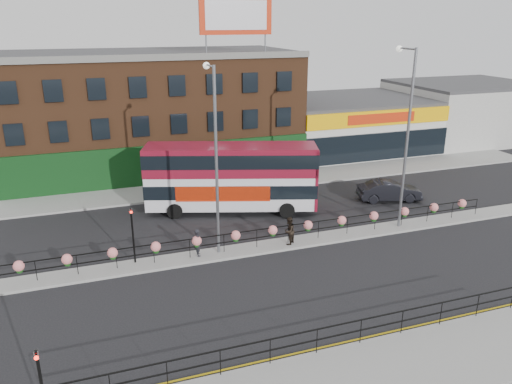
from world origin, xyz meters
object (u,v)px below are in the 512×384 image
object	(u,v)px
lamp_column_west	(215,145)
double_decker_bus	(232,171)
lamp_column_east	(406,124)
car	(389,191)
pedestrian_b	(289,231)
pedestrian_a	(198,242)

from	to	relation	value
lamp_column_west	double_decker_bus	bearing A→B (deg)	65.86
lamp_column_west	lamp_column_east	xyz separation A→B (m)	(12.06, -0.14, 0.40)
lamp_column_west	lamp_column_east	bearing A→B (deg)	-0.66
car	lamp_column_east	bearing A→B (deg)	166.70
car	pedestrian_b	size ratio (longest dim) A/B	2.89
lamp_column_east	car	bearing A→B (deg)	61.83
car	lamp_column_west	bearing A→B (deg)	121.49
car	lamp_column_west	size ratio (longest dim) A/B	0.46
car	lamp_column_west	world-z (taller)	lamp_column_west
car	pedestrian_b	xyz separation A→B (m)	(-10.21, -4.92, 0.23)
pedestrian_a	pedestrian_b	xyz separation A→B (m)	(5.45, -0.29, 0.04)
lamp_column_west	lamp_column_east	size ratio (longest dim) A/B	0.94
double_decker_bus	lamp_column_east	xyz separation A→B (m)	(9.34, -6.22, 3.87)
pedestrian_b	lamp_column_west	distance (m)	6.90
double_decker_bus	pedestrian_a	size ratio (longest dim) A/B	7.41
pedestrian_b	car	bearing A→B (deg)	163.03
car	pedestrian_a	distance (m)	16.33
pedestrian_b	lamp_column_west	xyz separation A→B (m)	(-4.24, 0.60, 5.41)
pedestrian_a	lamp_column_east	world-z (taller)	lamp_column_east
double_decker_bus	lamp_column_west	world-z (taller)	lamp_column_west
double_decker_bus	pedestrian_a	world-z (taller)	double_decker_bus
pedestrian_a	pedestrian_b	world-z (taller)	pedestrian_b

